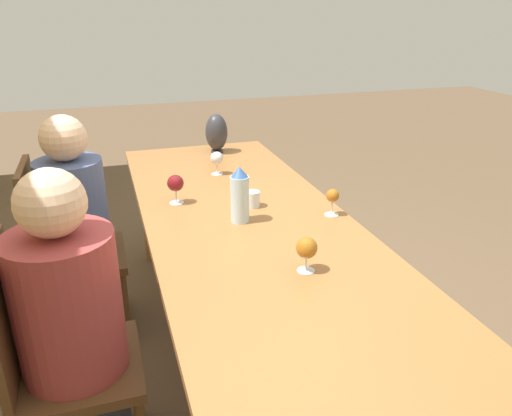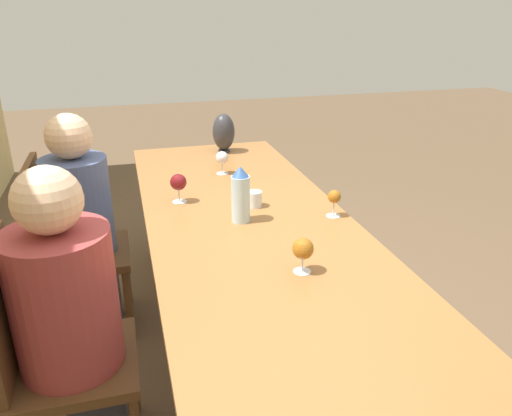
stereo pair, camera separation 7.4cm
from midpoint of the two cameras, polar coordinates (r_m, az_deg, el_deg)
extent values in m
plane|color=brown|center=(2.63, -1.56, -16.51)|extent=(14.00, 14.00, 0.00)
cube|color=#936033|center=(2.25, -1.75, -1.85)|extent=(2.61, 0.91, 0.04)
cylinder|color=#936033|center=(3.55, -1.46, 0.96)|extent=(0.07, 0.07, 0.71)
cylinder|color=#936033|center=(3.44, -12.90, -0.36)|extent=(0.07, 0.07, 0.71)
cylinder|color=silver|center=(2.19, -2.85, 1.03)|extent=(0.08, 0.08, 0.21)
cone|color=#33599E|center=(2.15, -2.92, 4.19)|extent=(0.07, 0.07, 0.05)
cylinder|color=silver|center=(2.37, -1.30, 1.02)|extent=(0.07, 0.07, 0.08)
cylinder|color=#2D2D33|center=(3.28, -5.12, 6.50)|extent=(0.08, 0.08, 0.01)
ellipsoid|color=#2D2D33|center=(3.25, -5.20, 8.62)|extent=(0.14, 0.14, 0.24)
cylinder|color=silver|center=(2.85, -5.19, 3.91)|extent=(0.07, 0.07, 0.00)
cylinder|color=silver|center=(2.84, -5.21, 4.53)|extent=(0.01, 0.01, 0.06)
sphere|color=silver|center=(2.82, -5.25, 5.71)|extent=(0.07, 0.07, 0.07)
cylinder|color=silver|center=(2.31, 7.71, -0.77)|extent=(0.07, 0.07, 0.00)
cylinder|color=silver|center=(2.30, 7.75, 0.04)|extent=(0.01, 0.01, 0.07)
sphere|color=#995B19|center=(2.27, 7.83, 1.42)|extent=(0.06, 0.06, 0.06)
cylinder|color=silver|center=(2.46, -9.90, 0.59)|extent=(0.07, 0.07, 0.00)
cylinder|color=silver|center=(2.45, -9.95, 1.33)|extent=(0.01, 0.01, 0.07)
sphere|color=maroon|center=(2.43, -10.06, 2.81)|extent=(0.08, 0.08, 0.08)
cylinder|color=silver|center=(1.83, 4.55, -7.15)|extent=(0.07, 0.07, 0.00)
cylinder|color=silver|center=(1.82, 4.57, -6.32)|extent=(0.01, 0.01, 0.06)
sphere|color=#995B19|center=(1.79, 4.64, -4.57)|extent=(0.08, 0.08, 0.08)
cube|color=brown|center=(1.99, -20.66, -16.91)|extent=(0.44, 0.44, 0.04)
cube|color=brown|center=(1.88, -27.96, -10.92)|extent=(0.40, 0.03, 0.49)
cylinder|color=brown|center=(2.27, -14.69, -17.95)|extent=(0.04, 0.04, 0.42)
cylinder|color=brown|center=(2.31, -24.63, -18.80)|extent=(0.04, 0.04, 0.42)
cube|color=brown|center=(2.74, -20.08, -5.37)|extent=(0.44, 0.44, 0.04)
cube|color=brown|center=(2.66, -25.12, -0.70)|extent=(0.40, 0.03, 0.49)
cylinder|color=brown|center=(2.68, -15.42, -11.09)|extent=(0.04, 0.04, 0.42)
cylinder|color=brown|center=(3.01, -15.81, -7.20)|extent=(0.04, 0.04, 0.42)
cylinder|color=brown|center=(2.71, -23.59, -11.90)|extent=(0.04, 0.04, 0.42)
cylinder|color=brown|center=(3.04, -23.02, -7.97)|extent=(0.04, 0.04, 0.42)
cube|color=#2D2D38|center=(2.12, -18.04, -21.16)|extent=(0.27, 0.20, 0.46)
cylinder|color=#993838|center=(1.84, -21.84, -10.17)|extent=(0.36, 0.36, 0.51)
sphere|color=beige|center=(1.68, -23.62, 0.51)|extent=(0.22, 0.22, 0.22)
cube|color=#2D2D38|center=(2.84, -18.38, -8.99)|extent=(0.24, 0.18, 0.46)
cylinder|color=#475684|center=(2.64, -20.86, -0.14)|extent=(0.32, 0.32, 0.50)
sphere|color=beige|center=(2.53, -21.97, 7.41)|extent=(0.22, 0.22, 0.22)
camera|label=1|loc=(0.04, -91.01, -0.42)|focal=35.00mm
camera|label=2|loc=(0.04, 88.99, 0.42)|focal=35.00mm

